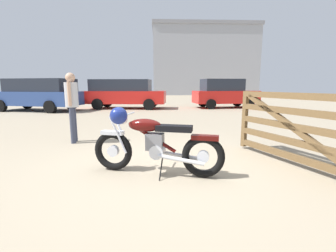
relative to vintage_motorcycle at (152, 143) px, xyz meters
name	(u,v)px	position (x,y,z in m)	size (l,w,h in m)	color
ground_plane	(164,168)	(0.16, 0.27, -0.49)	(80.00, 80.00, 0.00)	gray
vintage_motorcycle	(152,143)	(0.00, 0.00, 0.00)	(2.07, 0.73, 1.07)	black
timber_gate	(309,128)	(2.47, 0.28, 0.21)	(1.22, 2.34, 1.60)	brown
bystander	(72,100)	(-2.13, 1.98, 0.53)	(0.30, 0.45, 1.66)	#383D51
blue_hatchback_right	(224,93)	(3.24, 11.47, 0.43)	(4.14, 2.37, 1.78)	black
red_hatchback_near	(38,94)	(-7.28, 9.11, 0.45)	(4.93, 2.56, 1.74)	black
silver_sedan_mid	(125,93)	(-2.88, 10.72, 0.45)	(4.73, 2.03, 1.74)	black
industrial_building	(202,62)	(4.21, 36.32, 4.81)	(16.84, 10.54, 10.58)	#9EA0A8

